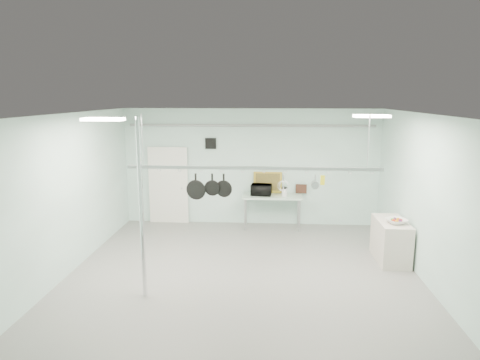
# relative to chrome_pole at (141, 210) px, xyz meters

# --- Properties ---
(floor) EXTENTS (8.00, 8.00, 0.00)m
(floor) POSITION_rel_chrome_pole_xyz_m (1.70, 0.60, -1.60)
(floor) COLOR gray
(floor) RESTS_ON ground
(ceiling) EXTENTS (7.00, 8.00, 0.02)m
(ceiling) POSITION_rel_chrome_pole_xyz_m (1.70, 0.60, 1.59)
(ceiling) COLOR silver
(ceiling) RESTS_ON back_wall
(back_wall) EXTENTS (7.00, 0.02, 3.20)m
(back_wall) POSITION_rel_chrome_pole_xyz_m (1.70, 4.59, 0.00)
(back_wall) COLOR silver
(back_wall) RESTS_ON floor
(right_wall) EXTENTS (0.02, 8.00, 3.20)m
(right_wall) POSITION_rel_chrome_pole_xyz_m (5.19, 0.60, 0.00)
(right_wall) COLOR silver
(right_wall) RESTS_ON floor
(door) EXTENTS (1.10, 0.10, 2.20)m
(door) POSITION_rel_chrome_pole_xyz_m (-0.60, 4.54, -0.55)
(door) COLOR silver
(door) RESTS_ON floor
(wall_vent) EXTENTS (0.30, 0.04, 0.30)m
(wall_vent) POSITION_rel_chrome_pole_xyz_m (0.60, 4.57, 0.65)
(wall_vent) COLOR black
(wall_vent) RESTS_ON back_wall
(conduit_pipe) EXTENTS (6.60, 0.07, 0.07)m
(conduit_pipe) POSITION_rel_chrome_pole_xyz_m (1.70, 4.50, 1.15)
(conduit_pipe) COLOR gray
(conduit_pipe) RESTS_ON back_wall
(chrome_pole) EXTENTS (0.08, 0.08, 3.20)m
(chrome_pole) POSITION_rel_chrome_pole_xyz_m (0.00, 0.00, 0.00)
(chrome_pole) COLOR silver
(chrome_pole) RESTS_ON floor
(prep_table) EXTENTS (1.60, 0.70, 0.91)m
(prep_table) POSITION_rel_chrome_pole_xyz_m (2.30, 4.20, -0.77)
(prep_table) COLOR #B3D2BD
(prep_table) RESTS_ON floor
(side_cabinet) EXTENTS (0.60, 1.20, 0.90)m
(side_cabinet) POSITION_rel_chrome_pole_xyz_m (4.85, 2.00, -1.15)
(side_cabinet) COLOR beige
(side_cabinet) RESTS_ON floor
(pot_rack) EXTENTS (4.80, 0.06, 1.00)m
(pot_rack) POSITION_rel_chrome_pole_xyz_m (1.90, 0.90, 0.63)
(pot_rack) COLOR #B7B7BC
(pot_rack) RESTS_ON ceiling
(light_panel_left) EXTENTS (0.65, 0.30, 0.05)m
(light_panel_left) POSITION_rel_chrome_pole_xyz_m (-0.50, -0.20, 1.56)
(light_panel_left) COLOR white
(light_panel_left) RESTS_ON ceiling
(light_panel_right) EXTENTS (0.65, 0.30, 0.05)m
(light_panel_right) POSITION_rel_chrome_pole_xyz_m (4.10, 1.20, 1.56)
(light_panel_right) COLOR white
(light_panel_right) RESTS_ON ceiling
(microwave) EXTENTS (0.57, 0.42, 0.30)m
(microwave) POSITION_rel_chrome_pole_xyz_m (2.00, 4.20, -0.55)
(microwave) COLOR black
(microwave) RESTS_ON prep_table
(coffee_canister) EXTENTS (0.18, 0.18, 0.22)m
(coffee_canister) POSITION_rel_chrome_pole_xyz_m (2.62, 4.08, -0.59)
(coffee_canister) COLOR silver
(coffee_canister) RESTS_ON prep_table
(painting_large) EXTENTS (0.78, 0.15, 0.58)m
(painting_large) POSITION_rel_chrome_pole_xyz_m (2.17, 4.50, -0.41)
(painting_large) COLOR gold
(painting_large) RESTS_ON prep_table
(painting_small) EXTENTS (0.31, 0.11, 0.25)m
(painting_small) POSITION_rel_chrome_pole_xyz_m (3.09, 4.50, -0.57)
(painting_small) COLOR #361D13
(painting_small) RESTS_ON prep_table
(fruit_bowl) EXTENTS (0.53, 0.53, 0.10)m
(fruit_bowl) POSITION_rel_chrome_pole_xyz_m (4.88, 1.80, -0.65)
(fruit_bowl) COLOR white
(fruit_bowl) RESTS_ON side_cabinet
(skillet_left) EXTENTS (0.39, 0.12, 0.50)m
(skillet_left) POSITION_rel_chrome_pole_xyz_m (0.80, 0.90, 0.23)
(skillet_left) COLOR black
(skillet_left) RESTS_ON pot_rack
(skillet_mid) EXTENTS (0.30, 0.07, 0.42)m
(skillet_mid) POSITION_rel_chrome_pole_xyz_m (1.12, 0.90, 0.27)
(skillet_mid) COLOR black
(skillet_mid) RESTS_ON pot_rack
(skillet_right) EXTENTS (0.33, 0.13, 0.45)m
(skillet_right) POSITION_rel_chrome_pole_xyz_m (1.34, 0.90, 0.26)
(skillet_right) COLOR black
(skillet_right) RESTS_ON pot_rack
(whisk) EXTENTS (0.21, 0.21, 0.36)m
(whisk) POSITION_rel_chrome_pole_xyz_m (2.47, 0.90, 0.30)
(whisk) COLOR silver
(whisk) RESTS_ON pot_rack
(grater) EXTENTS (0.08, 0.02, 0.20)m
(grater) POSITION_rel_chrome_pole_xyz_m (3.20, 0.90, 0.38)
(grater) COLOR gold
(grater) RESTS_ON pot_rack
(saucepan) EXTENTS (0.17, 0.14, 0.27)m
(saucepan) POSITION_rel_chrome_pole_xyz_m (3.06, 0.90, 0.35)
(saucepan) COLOR #BCBBC0
(saucepan) RESTS_ON pot_rack
(fruit_cluster) EXTENTS (0.24, 0.24, 0.09)m
(fruit_cluster) POSITION_rel_chrome_pole_xyz_m (4.88, 1.80, -0.61)
(fruit_cluster) COLOR #B02410
(fruit_cluster) RESTS_ON fruit_bowl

